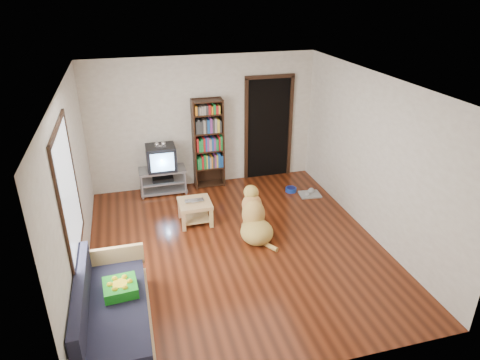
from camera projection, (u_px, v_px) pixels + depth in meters
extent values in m
plane|color=#5F2410|center=(236.00, 246.00, 6.80)|extent=(5.00, 5.00, 0.00)
plane|color=white|center=(235.00, 83.00, 5.70)|extent=(5.00, 5.00, 0.00)
plane|color=silver|center=(204.00, 122.00, 8.44)|extent=(4.50, 0.00, 4.50)
plane|color=silver|center=(302.00, 275.00, 4.06)|extent=(4.50, 0.00, 4.50)
plane|color=silver|center=(73.00, 190.00, 5.71)|extent=(0.00, 5.00, 5.00)
plane|color=silver|center=(372.00, 157.00, 6.79)|extent=(0.00, 5.00, 5.00)
cube|color=#1E981C|center=(120.00, 288.00, 5.14)|extent=(0.42, 0.42, 0.13)
imported|color=silver|center=(195.00, 202.00, 7.29)|extent=(0.32, 0.21, 0.03)
cylinder|color=navy|center=(291.00, 190.00, 8.56)|extent=(0.22, 0.22, 0.08)
cube|color=#979797|center=(310.00, 194.00, 8.42)|extent=(0.43, 0.36, 0.03)
cube|color=white|center=(68.00, 192.00, 5.20)|extent=(0.02, 1.30, 1.60)
cube|color=black|center=(57.00, 128.00, 4.85)|extent=(0.03, 1.42, 0.06)
cube|color=black|center=(80.00, 249.00, 5.54)|extent=(0.03, 1.42, 0.06)
cube|color=black|center=(63.00, 221.00, 4.59)|extent=(0.03, 0.06, 1.70)
cube|color=black|center=(73.00, 170.00, 5.81)|extent=(0.03, 0.06, 1.70)
cube|color=black|center=(268.00, 129.00, 8.85)|extent=(0.90, 0.02, 2.10)
cube|color=black|center=(246.00, 131.00, 8.72)|extent=(0.07, 0.05, 2.14)
cube|color=black|center=(290.00, 127.00, 8.95)|extent=(0.07, 0.05, 2.14)
cube|color=black|center=(270.00, 77.00, 8.38)|extent=(1.03, 0.05, 0.07)
cube|color=#99999E|center=(162.00, 170.00, 8.35)|extent=(0.90, 0.45, 0.04)
cube|color=#99999E|center=(163.00, 181.00, 8.45)|extent=(0.86, 0.42, 0.03)
cube|color=#99999E|center=(164.00, 189.00, 8.53)|extent=(0.90, 0.45, 0.04)
cylinder|color=#99999E|center=(142.00, 187.00, 8.17)|extent=(0.04, 0.04, 0.50)
cylinder|color=#99999E|center=(186.00, 182.00, 8.37)|extent=(0.04, 0.04, 0.50)
cylinder|color=#99999E|center=(141.00, 179.00, 8.52)|extent=(0.04, 0.04, 0.50)
cylinder|color=#99999E|center=(183.00, 174.00, 8.72)|extent=(0.04, 0.04, 0.50)
cube|color=black|center=(163.00, 178.00, 8.43)|extent=(0.40, 0.30, 0.07)
cube|color=black|center=(161.00, 158.00, 8.24)|extent=(0.55, 0.48, 0.48)
cube|color=black|center=(160.00, 154.00, 8.41)|extent=(0.40, 0.14, 0.36)
cube|color=#8CBFF2|center=(162.00, 162.00, 8.03)|extent=(0.44, 0.02, 0.36)
cube|color=silver|center=(160.00, 146.00, 8.09)|extent=(0.20, 0.07, 0.02)
sphere|color=silver|center=(157.00, 144.00, 8.06)|extent=(0.09, 0.09, 0.09)
sphere|color=silver|center=(163.00, 144.00, 8.09)|extent=(0.09, 0.09, 0.09)
cube|color=black|center=(194.00, 145.00, 8.41)|extent=(0.03, 0.30, 1.80)
cube|color=black|center=(222.00, 143.00, 8.55)|extent=(0.03, 0.30, 1.80)
cube|color=black|center=(207.00, 142.00, 8.60)|extent=(0.60, 0.02, 1.80)
cube|color=black|center=(210.00, 183.00, 8.85)|extent=(0.56, 0.28, 0.02)
cube|color=black|center=(209.00, 167.00, 8.69)|extent=(0.56, 0.28, 0.03)
cube|color=black|center=(208.00, 150.00, 8.53)|extent=(0.56, 0.28, 0.02)
cube|color=black|center=(208.00, 132.00, 8.38)|extent=(0.56, 0.28, 0.02)
cube|color=black|center=(207.00, 114.00, 8.22)|extent=(0.56, 0.28, 0.02)
cube|color=black|center=(207.00, 101.00, 8.11)|extent=(0.56, 0.28, 0.02)
cube|color=tan|center=(118.00, 325.00, 5.09)|extent=(0.80, 1.80, 0.22)
cube|color=#1E1E2D|center=(115.00, 311.00, 5.00)|extent=(0.74, 1.74, 0.18)
cube|color=#1E1E2D|center=(81.00, 298.00, 4.81)|extent=(0.12, 1.74, 0.40)
cube|color=tan|center=(113.00, 257.00, 5.68)|extent=(0.80, 0.06, 0.30)
cube|color=tan|center=(195.00, 203.00, 7.33)|extent=(0.55, 0.55, 0.06)
cube|color=tan|center=(195.00, 217.00, 7.45)|extent=(0.45, 0.45, 0.03)
cube|color=tan|center=(184.00, 222.00, 7.16)|extent=(0.06, 0.06, 0.34)
cube|color=#D8BB6F|center=(211.00, 218.00, 7.27)|extent=(0.06, 0.06, 0.34)
cube|color=tan|center=(180.00, 209.00, 7.57)|extent=(0.06, 0.06, 0.34)
cube|color=tan|center=(206.00, 206.00, 7.68)|extent=(0.06, 0.06, 0.34)
ellipsoid|color=tan|center=(257.00, 232.00, 6.89)|extent=(0.54, 0.59, 0.39)
ellipsoid|color=tan|center=(253.00, 214.00, 6.98)|extent=(0.39, 0.43, 0.52)
ellipsoid|color=#B67546|center=(252.00, 204.00, 7.02)|extent=(0.34, 0.31, 0.37)
ellipsoid|color=tan|center=(251.00, 192.00, 6.99)|extent=(0.25, 0.27, 0.23)
ellipsoid|color=tan|center=(249.00, 190.00, 7.11)|extent=(0.10, 0.20, 0.09)
sphere|color=black|center=(247.00, 188.00, 7.19)|extent=(0.05, 0.05, 0.05)
ellipsoid|color=#D5B152|center=(246.00, 194.00, 6.94)|extent=(0.06, 0.08, 0.16)
ellipsoid|color=#DAA654|center=(257.00, 193.00, 6.98)|extent=(0.06, 0.08, 0.16)
cylinder|color=tan|center=(245.00, 217.00, 7.22)|extent=(0.09, 0.13, 0.42)
cylinder|color=tan|center=(255.00, 216.00, 7.25)|extent=(0.09, 0.13, 0.42)
sphere|color=tan|center=(244.00, 225.00, 7.34)|extent=(0.11, 0.11, 0.11)
sphere|color=#C07D4A|center=(254.00, 224.00, 7.38)|extent=(0.11, 0.11, 0.11)
cylinder|color=tan|center=(268.00, 245.00, 6.77)|extent=(0.24, 0.36, 0.09)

